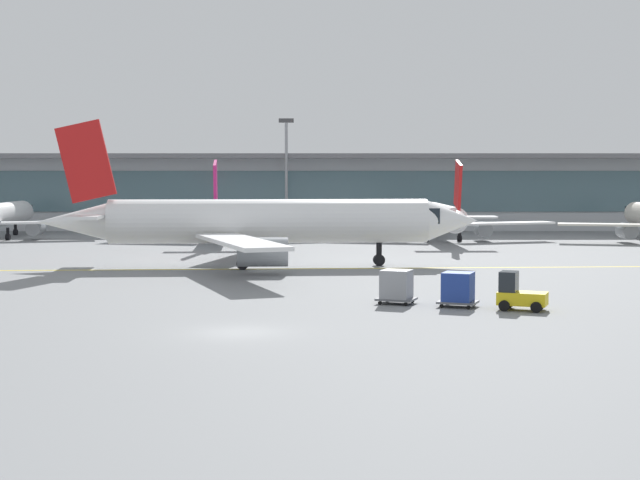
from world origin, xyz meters
The scene contains 10 objects.
ground_plane centered at (0.00, 0.00, 0.00)m, with size 400.00×400.00×0.00m, color gray.
taxiway_centreline_stripe centered at (-0.25, 28.99, 0.00)m, with size 110.00×0.36×0.01m, color yellow.
terminal_concourse centered at (0.00, 78.75, 4.92)m, with size 184.35×11.00×9.60m.
gate_airplane_2 centered at (-6.87, 57.71, 2.57)m, with size 24.06×25.92×8.59m.
gate_airplane_3 centered at (16.81, 58.38, 2.57)m, with size 24.10×25.88×8.59m.
taxiing_regional_jet centered at (-0.70, 30.96, 3.46)m, with size 34.80×32.31×11.52m.
baggage_tug centered at (14.55, 7.13, 0.89)m, with size 2.93×2.34×2.10m.
cargo_dolly_lead centered at (11.44, 8.33, 1.05)m, with size 2.53×2.25×1.94m.
cargo_dolly_trailing centered at (8.12, 9.60, 1.05)m, with size 2.53×2.25×1.94m.
apron_light_mast_1 centered at (-0.27, 71.72, 7.57)m, with size 1.80×0.36×13.76m.
Camera 1 is at (3.78, -44.92, 7.61)m, focal length 54.28 mm.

